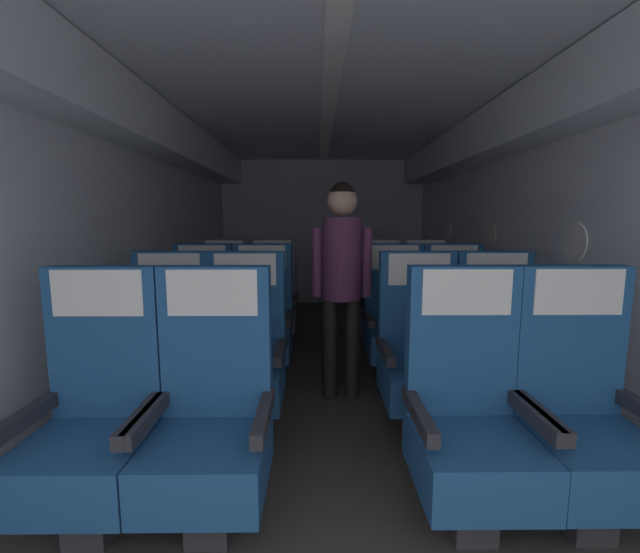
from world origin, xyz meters
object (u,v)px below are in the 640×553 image
seat_b_right_aisle (498,356)px  seat_d_right_aisle (426,303)px  seat_a_left_window (95,423)px  seat_c_right_aisle (455,323)px  seat_b_left_aisle (245,357)px  seat_c_left_window (202,324)px  seat_b_right_window (420,357)px  seat_d_left_aisle (272,303)px  seat_a_right_aisle (582,420)px  flight_attendant (342,268)px  seat_c_left_aisle (262,324)px  seat_a_right_window (469,421)px  seat_c_right_window (395,324)px  seat_d_left_window (224,304)px  seat_b_left_window (168,357)px  seat_d_right_window (381,303)px  seat_a_left_aisle (211,423)px

seat_b_right_aisle → seat_d_right_aisle: bearing=90.5°
seat_a_left_window → seat_c_right_aisle: bearing=38.9°
seat_b_left_aisle → seat_c_left_window: (-0.50, 0.84, 0.00)m
seat_b_right_window → seat_c_left_window: size_ratio=1.00×
seat_c_right_aisle → seat_d_left_aisle: bearing=152.4°
seat_a_right_aisle → flight_attendant: 1.69m
seat_a_right_aisle → seat_c_left_aisle: size_ratio=1.00×
seat_a_right_window → seat_c_right_window: bearing=89.9°
seat_d_left_window → seat_d_left_aisle: size_ratio=1.00×
seat_a_left_window → flight_attendant: (1.12, 1.31, 0.51)m
seat_d_left_aisle → flight_attendant: bearing=-62.1°
seat_c_left_window → seat_b_left_window: bearing=-88.7°
seat_b_right_window → seat_d_left_window: bearing=133.8°
seat_c_right_aisle → seat_b_left_window: bearing=-158.3°
seat_d_right_aisle → seat_d_left_aisle: bearing=-179.8°
seat_c_right_window → seat_a_right_window: bearing=-90.1°
seat_a_left_window → seat_b_right_aisle: bearing=22.4°
seat_a_right_window → seat_b_right_window: (-0.00, 0.83, 0.00)m
seat_d_right_window → seat_a_left_aisle: bearing=-113.8°
seat_d_left_window → flight_attendant: flight_attendant is taller
seat_a_left_window → seat_d_left_window: bearing=90.3°
seat_b_right_window → seat_c_right_window: bearing=89.7°
seat_c_left_window → seat_d_right_window: bearing=27.3°
seat_a_left_aisle → seat_d_left_aisle: (-0.01, 2.51, 0.00)m
seat_b_left_aisle → seat_c_left_window: same height
seat_a_right_window → seat_d_left_window: (-1.60, 2.49, 0.00)m
seat_a_right_aisle → seat_d_left_window: same height
flight_attendant → seat_a_left_window: bearing=-129.3°
seat_a_left_window → seat_b_left_aisle: bearing=59.8°
seat_a_left_aisle → seat_b_left_aisle: bearing=90.1°
seat_a_left_window → seat_b_left_aisle: size_ratio=1.00×
seat_a_right_window → flight_attendant: flight_attendant is taller
seat_a_left_aisle → seat_c_left_aisle: 1.67m
seat_a_right_window → seat_b_left_aisle: bearing=142.9°
seat_c_left_aisle → seat_b_right_window: bearing=-37.5°
seat_a_left_window → seat_b_right_aisle: 2.25m
seat_d_left_aisle → seat_b_right_aisle: bearing=-46.0°
seat_d_left_aisle → seat_d_right_window: (1.12, -0.01, 0.00)m
seat_b_left_window → seat_c_right_window: same height
seat_b_left_aisle → seat_d_right_aisle: 2.31m
seat_a_left_window → seat_d_right_aisle: bearing=50.7°
seat_d_right_window → flight_attendant: bearing=-111.7°
seat_a_left_aisle → seat_b_right_aisle: 1.81m
seat_c_right_window → seat_d_right_aisle: size_ratio=1.00×
seat_b_left_window → flight_attendant: flight_attendant is taller
seat_d_left_window → seat_d_right_aisle: 2.08m
seat_a_left_window → seat_c_left_window: (-0.01, 1.68, 0.00)m
seat_b_left_aisle → seat_a_left_aisle: bearing=-89.9°
seat_a_right_window → seat_c_right_window: 1.66m
flight_attendant → seat_b_right_window: bearing=-44.6°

